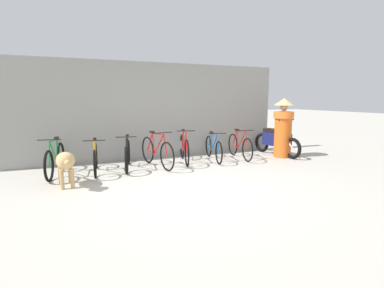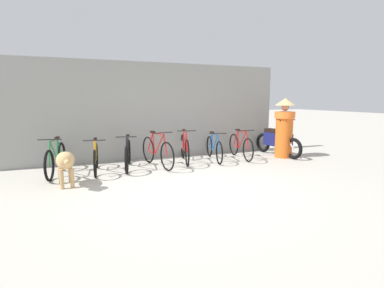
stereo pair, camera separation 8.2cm
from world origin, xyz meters
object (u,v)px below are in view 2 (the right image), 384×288
object	(u,v)px
bicycle_2	(128,155)
bicycle_6	(241,146)
bicycle_0	(56,159)
stray_dog	(65,162)
person_in_robes	(284,127)
bicycle_3	(157,152)
bicycle_5	(214,148)
bicycle_4	(185,148)
motorcycle	(278,141)
bicycle_1	(96,158)

from	to	relation	value
bicycle_2	bicycle_6	size ratio (longest dim) A/B	1.01
bicycle_0	bicycle_2	bearing A→B (deg)	101.01
stray_dog	person_in_robes	size ratio (longest dim) A/B	0.71
bicycle_3	stray_dog	size ratio (longest dim) A/B	1.46
bicycle_6	stray_dog	distance (m)	4.64
stray_dog	person_in_robes	xyz separation A→B (m)	(5.73, 0.72, 0.38)
bicycle_0	bicycle_5	xyz separation A→B (m)	(3.91, 0.04, -0.02)
bicycle_4	motorcycle	distance (m)	2.86
bicycle_4	bicycle_1	bearing A→B (deg)	-68.61
bicycle_4	bicycle_5	world-z (taller)	bicycle_4
bicycle_1	person_in_robes	xyz separation A→B (m)	(5.10, -0.22, 0.55)
bicycle_0	bicycle_6	size ratio (longest dim) A/B	1.04
bicycle_0	bicycle_1	size ratio (longest dim) A/B	1.06
bicycle_1	person_in_robes	distance (m)	5.14
bicycle_2	bicycle_3	size ratio (longest dim) A/B	0.94
bicycle_2	bicycle_3	bearing A→B (deg)	98.99
bicycle_4	stray_dog	size ratio (longest dim) A/B	1.40
bicycle_6	bicycle_5	bearing A→B (deg)	-85.34
bicycle_1	stray_dog	xyz separation A→B (m)	(-0.63, -0.95, 0.16)
bicycle_3	motorcycle	bearing A→B (deg)	81.25
bicycle_6	stray_dog	xyz separation A→B (m)	(-4.52, -1.06, 0.15)
motorcycle	person_in_robes	size ratio (longest dim) A/B	1.11
bicycle_5	bicycle_6	xyz separation A→B (m)	(0.80, -0.05, 0.02)
bicycle_3	stray_dog	distance (m)	2.30
bicycle_5	motorcycle	distance (m)	2.04
person_in_robes	bicycle_4	bearing A→B (deg)	-21.38
bicycle_6	bicycle_0	bearing A→B (deg)	-81.72
bicycle_4	stray_dog	world-z (taller)	bicycle_4
bicycle_1	motorcycle	distance (m)	5.12
motorcycle	person_in_robes	xyz separation A→B (m)	(-0.01, -0.28, 0.44)
bicycle_2	bicycle_1	bearing A→B (deg)	-68.64
bicycle_0	motorcycle	distance (m)	5.94
bicycle_3	bicycle_6	world-z (taller)	bicycle_3
motorcycle	bicycle_1	bearing A→B (deg)	-93.80
bicycle_6	person_in_robes	world-z (taller)	person_in_robes
bicycle_6	person_in_robes	xyz separation A→B (m)	(1.22, -0.34, 0.53)
bicycle_3	stray_dog	bearing A→B (deg)	-73.87
bicycle_2	person_in_robes	xyz separation A→B (m)	(4.36, -0.32, 0.54)
bicycle_5	person_in_robes	distance (m)	2.13
bicycle_3	motorcycle	size ratio (longest dim) A/B	0.93
bicycle_1	stray_dog	distance (m)	1.15
bicycle_0	bicycle_5	distance (m)	3.91
bicycle_6	bicycle_1	bearing A→B (deg)	-79.89
bicycle_0	motorcycle	size ratio (longest dim) A/B	0.90
bicycle_4	bicycle_6	bearing A→B (deg)	100.76
bicycle_0	bicycle_5	world-z (taller)	bicycle_0
bicycle_3	person_in_robes	size ratio (longest dim) A/B	1.04
bicycle_1	stray_dog	size ratio (longest dim) A/B	1.32
stray_dog	bicycle_2	bearing A→B (deg)	123.46
bicycle_5	bicycle_4	bearing A→B (deg)	-82.58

